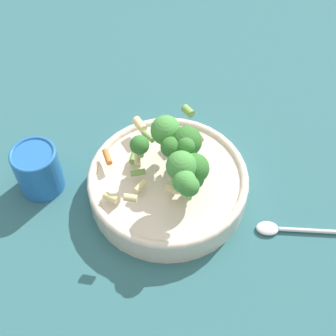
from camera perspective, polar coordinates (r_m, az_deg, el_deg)
The scene contains 5 objects.
ground_plane at distance 0.79m, azimuth 0.00°, elevation -3.09°, with size 3.00×3.00×0.00m, color #2D6066.
bowl at distance 0.77m, azimuth 0.00°, elevation -1.90°, with size 0.26×0.26×0.05m.
pasta_salad at distance 0.70m, azimuth 1.34°, elevation 1.61°, with size 0.19×0.21×0.09m.
cup at distance 0.80m, azimuth -15.59°, elevation -0.14°, with size 0.07×0.07×0.09m.
spoon at distance 0.77m, azimuth 14.45°, elevation -7.27°, with size 0.15×0.10×0.01m.
Camera 1 is at (0.26, -0.37, 0.65)m, focal length 50.00 mm.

